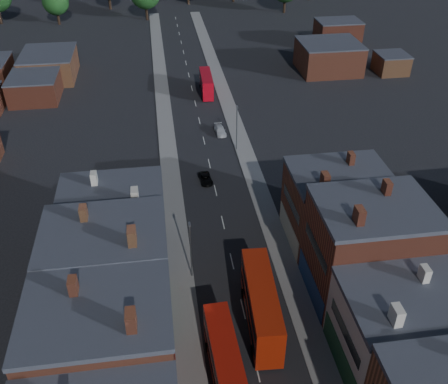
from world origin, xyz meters
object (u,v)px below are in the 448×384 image
object	(u,v)px
car_2	(206,179)
bus_2	(206,83)
car_3	(220,130)
bus_0	(225,361)
bus_1	(261,305)

from	to	relation	value
car_2	bus_2	bearing A→B (deg)	77.79
car_2	car_3	world-z (taller)	car_3
bus_0	bus_2	world-z (taller)	bus_0
bus_1	bus_2	size ratio (longest dim) A/B	1.28
car_3	car_2	bearing A→B (deg)	-109.55
bus_0	bus_2	bearing A→B (deg)	82.70
bus_1	bus_2	distance (m)	63.01
bus_2	bus_0	bearing A→B (deg)	-93.23
car_2	car_3	bearing A→B (deg)	68.76
bus_1	car_3	size ratio (longest dim) A/B	2.96
bus_2	car_2	bearing A→B (deg)	-94.95
bus_0	car_2	world-z (taller)	bus_0
bus_0	car_2	xyz separation A→B (m)	(2.08, 35.18, -2.00)
bus_0	car_3	xyz separation A→B (m)	(6.51, 50.79, -1.93)
bus_0	bus_1	bearing A→B (deg)	50.12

